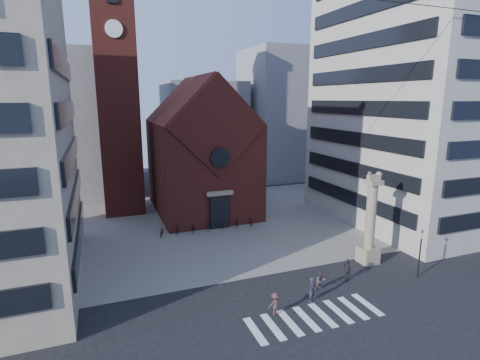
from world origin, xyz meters
name	(u,v)px	position (x,y,z in m)	size (l,w,h in m)	color
ground	(288,298)	(0.00, 0.00, 0.00)	(120.00, 120.00, 0.00)	black
piazza	(215,223)	(0.00, 19.00, 0.03)	(46.00, 30.00, 0.05)	gray
zebra_crossing	(315,317)	(0.55, -3.00, 0.01)	(10.20, 3.20, 0.01)	white
church	(201,152)	(0.00, 25.04, 7.98)	(12.00, 16.65, 18.00)	maroon
campanile	(117,93)	(-10.00, 28.00, 15.74)	(5.50, 5.50, 31.20)	maroon
building_right	(422,90)	(24.00, 12.00, 16.00)	(18.00, 22.00, 32.00)	#B2ACA1
bg_block_left	(45,126)	(-20.00, 40.00, 11.00)	(16.00, 14.00, 22.00)	gray
bg_block_mid	(204,131)	(6.00, 45.00, 9.00)	(14.00, 12.00, 18.00)	gray
bg_block_right	(288,115)	(22.00, 42.00, 12.00)	(16.00, 14.00, 24.00)	gray
lion_column	(370,227)	(10.01, 3.00, 3.46)	(1.63, 1.60, 8.68)	gray
traffic_light	(420,252)	(12.00, -1.00, 2.29)	(0.13, 0.16, 4.30)	black
pedestrian_0	(312,289)	(1.50, -1.06, 0.95)	(0.69, 0.45, 1.89)	#2D2939
pedestrian_1	(320,281)	(2.98, 0.11, 0.81)	(0.79, 0.62, 1.63)	#4F413F
pedestrian_2	(347,270)	(6.05, 0.79, 0.93)	(1.09, 0.45, 1.85)	#27262D
pedestrian_3	(275,304)	(-1.92, -1.71, 0.83)	(1.07, 0.61, 1.65)	#47302F
scooter_0	(162,232)	(-6.86, 16.72, 0.52)	(0.63, 1.80, 0.95)	black
scooter_1	(178,229)	(-5.07, 16.72, 0.58)	(0.49, 1.75, 1.05)	black
scooter_2	(193,228)	(-3.28, 16.72, 0.52)	(0.63, 1.80, 0.95)	black
scooter_3	(208,226)	(-1.49, 16.72, 0.58)	(0.49, 1.75, 1.05)	black
scooter_4	(223,224)	(0.30, 16.72, 0.52)	(0.63, 1.80, 0.95)	black
scooter_5	(237,222)	(2.09, 16.72, 0.58)	(0.49, 1.75, 1.05)	black
scooter_6	(251,221)	(3.88, 16.72, 0.52)	(0.63, 1.80, 0.95)	black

